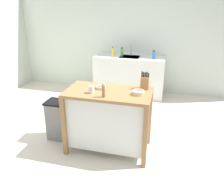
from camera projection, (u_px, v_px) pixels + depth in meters
The scene contains 14 objects.
ground_plane at pixel (101, 144), 3.45m from camera, with size 6.62×6.62×0.00m, color beige.
wall_back at pixel (132, 36), 5.26m from camera, with size 5.62×0.10×2.60m, color silver.
kitchen_island at pixel (108, 118), 3.19m from camera, with size 1.16×0.62×0.91m.
knife_block at pixel (145, 82), 3.10m from camera, with size 0.11×0.09×0.25m.
bowl_ceramic_small at pixel (138, 92), 2.93m from camera, with size 0.16×0.16×0.05m.
bowl_stoneware_deep at pixel (101, 87), 3.13m from camera, with size 0.14×0.14×0.04m.
drinking_cup at pixel (91, 90), 2.97m from camera, with size 0.07×0.07×0.10m.
pepper_grinder at pixel (104, 91), 2.82m from camera, with size 0.04×0.04×0.18m.
trash_bin at pixel (59, 120), 3.52m from camera, with size 0.36×0.28×0.63m.
sink_counter at pixel (129, 76), 5.23m from camera, with size 1.57×0.60×0.90m.
sink_faucet at pixel (131, 50), 5.16m from camera, with size 0.02×0.02×0.22m.
bottle_spray_cleaner at pixel (122, 52), 5.05m from camera, with size 0.06×0.06×0.21m.
bottle_hand_soap at pixel (112, 52), 5.05m from camera, with size 0.05×0.05×0.22m.
bottle_dish_soap at pixel (154, 55), 4.85m from camera, with size 0.07×0.07×0.19m.
Camera 1 is at (0.89, -2.80, 2.01)m, focal length 36.28 mm.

